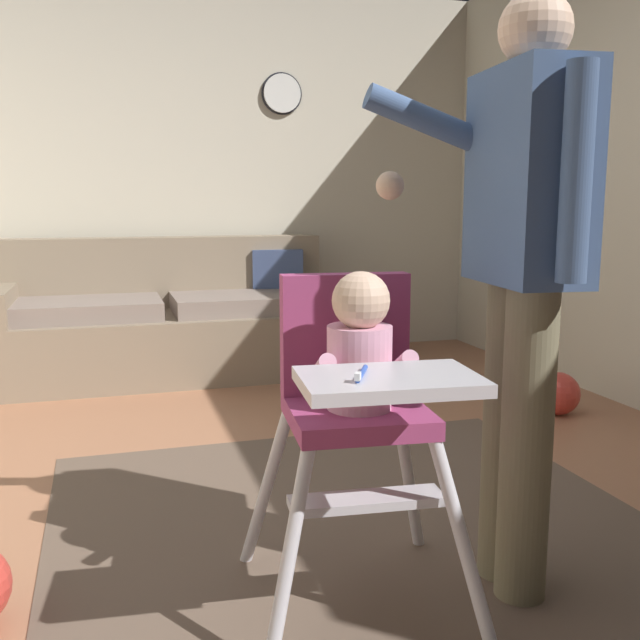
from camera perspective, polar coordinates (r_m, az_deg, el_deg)
ground at (r=2.75m, az=-1.20°, el=-15.23°), size 5.63×6.97×0.10m
wall_far at (r=5.17m, az=-9.56°, el=11.34°), size 4.83×0.06×2.56m
area_rug at (r=2.31m, az=5.29°, el=-18.83°), size 2.02×2.51×0.01m
couch at (r=4.68m, az=-12.02°, el=-0.20°), size 2.16×0.86×0.86m
high_chair at (r=1.90m, az=2.98°, el=-4.68°), size 0.66×0.77×0.93m
adult_standing at (r=2.01m, az=15.76°, el=4.04°), size 0.51×0.53×1.62m
toy_ball at (r=3.94m, az=18.38°, el=-5.55°), size 0.22×0.22×0.22m
wall_clock at (r=5.29m, az=-3.05°, el=17.51°), size 0.29×0.04×0.29m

